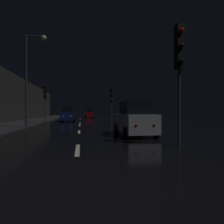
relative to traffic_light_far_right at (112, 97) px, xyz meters
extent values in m
cube|color=black|center=(-4.15, 3.82, -3.35)|extent=(25.30, 84.00, 0.02)
cube|color=#28282B|center=(-10.60, 3.82, -3.26)|extent=(4.40, 84.00, 0.15)
cube|color=#2D2B28|center=(-13.20, 0.32, -0.09)|extent=(0.80, 63.00, 6.50)
cube|color=beige|center=(-4.15, -17.68, -3.33)|extent=(0.16, 2.20, 0.01)
cube|color=beige|center=(-4.15, -11.35, -3.33)|extent=(0.16, 2.20, 0.01)
cube|color=beige|center=(-4.15, -5.04, -3.33)|extent=(0.16, 2.20, 0.01)
cube|color=beige|center=(-4.15, -1.35, -3.33)|extent=(0.16, 2.20, 0.01)
cube|color=beige|center=(-4.15, 11.48, -3.33)|extent=(0.16, 2.20, 0.01)
cylinder|color=#38383A|center=(0.00, 0.02, -1.97)|extent=(0.12, 0.12, 2.72)
cube|color=black|center=(0.00, 0.02, 0.34)|extent=(0.31, 0.34, 1.90)
sphere|color=black|center=(0.00, -0.16, 0.97)|extent=(0.22, 0.22, 0.22)
sphere|color=black|center=(0.00, -0.16, 0.34)|extent=(0.22, 0.22, 0.22)
sphere|color=#19D84C|center=(0.00, -0.16, -0.30)|extent=(0.22, 0.22, 0.22)
cylinder|color=#38383A|center=(-8.30, -0.99, -1.82)|extent=(0.12, 0.12, 3.03)
cube|color=black|center=(-8.30, -0.99, 0.64)|extent=(0.31, 0.35, 1.90)
sphere|color=red|center=(-8.30, -1.17, 1.28)|extent=(0.22, 0.22, 0.22)
sphere|color=black|center=(-8.30, -1.17, 0.64)|extent=(0.22, 0.22, 0.22)
sphere|color=black|center=(-8.30, -1.17, 0.01)|extent=(0.22, 0.22, 0.22)
cylinder|color=#38383A|center=(0.10, -17.41, -1.72)|extent=(0.12, 0.12, 3.23)
cube|color=black|center=(0.10, -17.41, 0.85)|extent=(0.32, 0.35, 1.90)
sphere|color=red|center=(0.11, -17.58, 1.48)|extent=(0.22, 0.22, 0.22)
sphere|color=black|center=(0.11, -17.58, 0.85)|extent=(0.22, 0.22, 0.22)
sphere|color=black|center=(0.11, -17.58, 0.21)|extent=(0.22, 0.22, 0.22)
cylinder|color=#2D2D30|center=(-8.50, -8.23, 0.55)|extent=(0.16, 0.16, 7.77)
cylinder|color=#2D2D30|center=(-7.80, -8.23, 4.39)|extent=(1.40, 0.10, 0.10)
sphere|color=beige|center=(-7.10, -8.23, 4.29)|extent=(0.44, 0.44, 0.44)
cube|color=#141E51|center=(-5.88, 3.16, -2.56)|extent=(1.80, 4.19, 1.10)
cube|color=black|center=(-5.88, 3.31, -1.60)|extent=(1.53, 2.10, 0.84)
cylinder|color=black|center=(-5.00, 1.70, -3.02)|extent=(0.22, 0.64, 0.64)
cylinder|color=black|center=(-6.76, 1.70, -3.02)|extent=(0.22, 0.64, 0.64)
cylinder|color=black|center=(-5.00, 4.63, -3.02)|extent=(0.22, 0.64, 0.64)
cylinder|color=black|center=(-6.76, 4.63, -3.02)|extent=(0.22, 0.64, 0.64)
sphere|color=white|center=(-5.39, 1.11, -2.56)|extent=(0.18, 0.18, 0.18)
sphere|color=white|center=(-6.37, 1.11, -2.56)|extent=(0.18, 0.18, 0.18)
sphere|color=red|center=(-5.39, 5.22, -2.56)|extent=(0.18, 0.18, 0.18)
sphere|color=red|center=(-6.37, 5.22, -2.56)|extent=(0.18, 0.18, 0.18)
cube|color=maroon|center=(-2.10, 19.13, -2.62)|extent=(1.66, 3.87, 1.01)
cube|color=black|center=(-2.10, 18.99, -1.73)|extent=(1.41, 1.94, 0.77)
cylinder|color=black|center=(-2.92, 20.48, -3.04)|extent=(0.20, 0.59, 0.59)
cylinder|color=black|center=(-1.29, 20.48, -3.04)|extent=(0.20, 0.59, 0.59)
cylinder|color=black|center=(-2.92, 17.77, -3.04)|extent=(0.20, 0.59, 0.59)
cylinder|color=black|center=(-1.29, 17.77, -3.04)|extent=(0.20, 0.59, 0.59)
sphere|color=slate|center=(-2.56, 21.02, -2.62)|extent=(0.17, 0.17, 0.17)
sphere|color=slate|center=(-1.65, 21.02, -2.62)|extent=(0.17, 0.17, 0.17)
sphere|color=red|center=(-2.56, 17.23, -2.62)|extent=(0.17, 0.17, 0.17)
sphere|color=red|center=(-1.65, 17.23, -2.62)|extent=(0.17, 0.17, 0.17)
cube|color=#A5A8AD|center=(-0.80, -13.66, -2.59)|extent=(1.73, 4.05, 1.06)
cube|color=black|center=(-0.80, -13.81, -1.66)|extent=(1.47, 2.02, 0.81)
cylinder|color=black|center=(-1.65, -12.25, -3.03)|extent=(0.21, 0.62, 0.62)
cylinder|color=black|center=(0.05, -12.25, -3.03)|extent=(0.21, 0.62, 0.62)
cylinder|color=black|center=(-1.65, -15.08, -3.03)|extent=(0.21, 0.62, 0.62)
cylinder|color=black|center=(0.05, -15.08, -3.03)|extent=(0.21, 0.62, 0.62)
sphere|color=slate|center=(-1.28, -11.68, -2.59)|extent=(0.17, 0.17, 0.17)
sphere|color=slate|center=(-0.32, -11.68, -2.59)|extent=(0.17, 0.17, 0.17)
sphere|color=red|center=(-1.28, -15.65, -2.59)|extent=(0.17, 0.17, 0.17)
sphere|color=red|center=(-0.32, -15.65, -2.59)|extent=(0.17, 0.17, 0.17)
camera|label=1|loc=(-4.03, -24.91, -1.89)|focal=30.47mm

